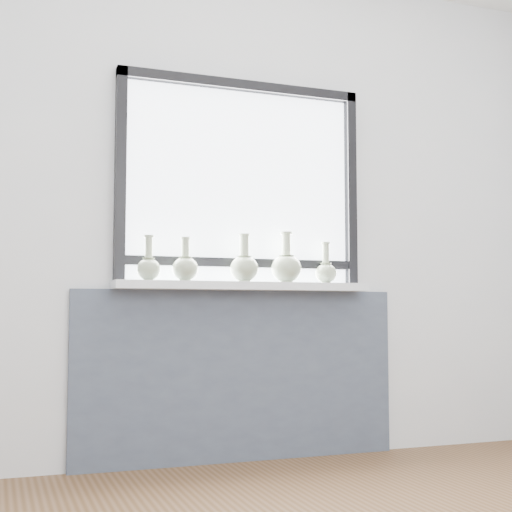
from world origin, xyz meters
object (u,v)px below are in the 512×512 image
object	(u,v)px
vase_c	(244,266)
vase_b	(185,267)
vase_e	(326,271)
windowsill	(245,286)
vase_d	(286,266)
vase_a	(149,267)

from	to	relation	value
vase_c	vase_b	bearing A→B (deg)	-179.24
vase_c	vase_e	xyz separation A→B (m)	(0.46, 0.02, -0.01)
windowsill	vase_e	distance (m)	0.46
vase_c	vase_e	bearing A→B (deg)	3.00
vase_c	vase_d	size ratio (longest dim) A/B	0.92
vase_a	vase_d	distance (m)	0.71
vase_a	vase_e	xyz separation A→B (m)	(0.94, 0.01, -0.00)
vase_d	vase_e	world-z (taller)	vase_d
vase_a	vase_b	xyz separation A→B (m)	(0.18, -0.02, 0.00)
vase_a	vase_d	size ratio (longest dim) A/B	0.84
vase_c	vase_e	size ratio (longest dim) A/B	1.11
vase_b	vase_c	size ratio (longest dim) A/B	0.89
windowsill	vase_c	xyz separation A→B (m)	(-0.01, -0.03, 0.10)
vase_c	windowsill	bearing A→B (deg)	62.93
vase_b	vase_e	size ratio (longest dim) A/B	0.98
vase_b	vase_d	distance (m)	0.54
vase_d	vase_a	bearing A→B (deg)	-180.00
vase_a	vase_c	bearing A→B (deg)	-1.51
vase_e	windowsill	bearing A→B (deg)	179.83
vase_e	vase_a	bearing A→B (deg)	-179.30
vase_a	vase_b	distance (m)	0.18
vase_d	vase_e	size ratio (longest dim) A/B	1.20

